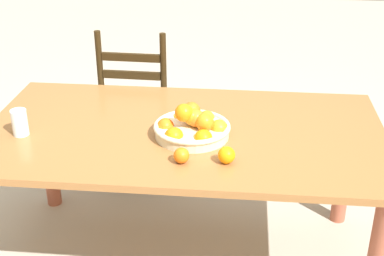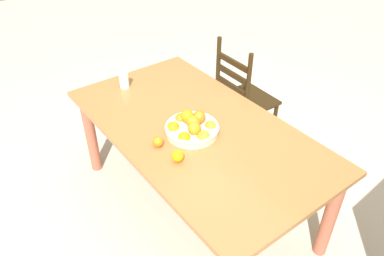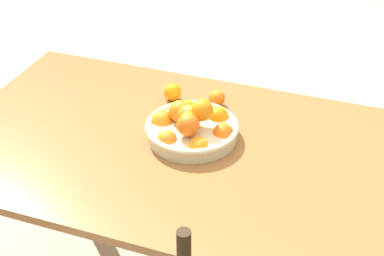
# 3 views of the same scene
# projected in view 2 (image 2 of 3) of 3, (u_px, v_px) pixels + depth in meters

# --- Properties ---
(ground_plane) EXTENTS (12.00, 12.00, 0.00)m
(ground_plane) POSITION_uv_depth(u_px,v_px,m) (195.00, 204.00, 2.88)
(ground_plane) COLOR #B1A796
(dining_table) EXTENTS (1.84, 1.01, 0.74)m
(dining_table) POSITION_uv_depth(u_px,v_px,m) (196.00, 139.00, 2.50)
(dining_table) COLOR #956133
(dining_table) RESTS_ON ground
(chair_near_window) EXTENTS (0.44, 0.44, 1.00)m
(chair_near_window) POSITION_uv_depth(u_px,v_px,m) (243.00, 99.00, 3.22)
(chair_near_window) COLOR black
(chair_near_window) RESTS_ON ground
(fruit_bowl) EXTENTS (0.34, 0.34, 0.16)m
(fruit_bowl) POSITION_uv_depth(u_px,v_px,m) (192.00, 127.00, 2.35)
(fruit_bowl) COLOR beige
(fruit_bowl) RESTS_ON dining_table
(orange_loose_0) EXTENTS (0.07, 0.07, 0.07)m
(orange_loose_0) POSITION_uv_depth(u_px,v_px,m) (158.00, 142.00, 2.25)
(orange_loose_0) COLOR orange
(orange_loose_0) RESTS_ON dining_table
(orange_loose_1) EXTENTS (0.07, 0.07, 0.07)m
(orange_loose_1) POSITION_uv_depth(u_px,v_px,m) (178.00, 156.00, 2.14)
(orange_loose_1) COLOR orange
(orange_loose_1) RESTS_ON dining_table
(drinking_glass) EXTENTS (0.07, 0.07, 0.12)m
(drinking_glass) POSITION_uv_depth(u_px,v_px,m) (124.00, 80.00, 2.81)
(drinking_glass) COLOR silver
(drinking_glass) RESTS_ON dining_table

